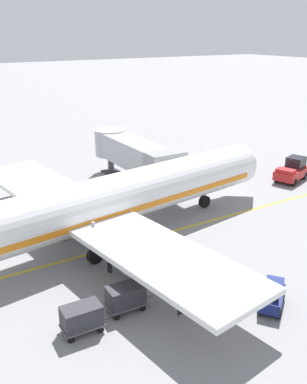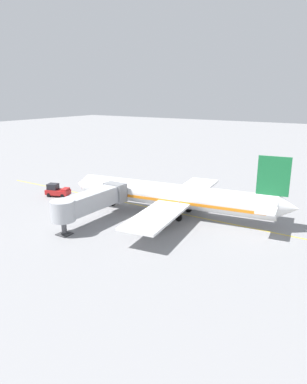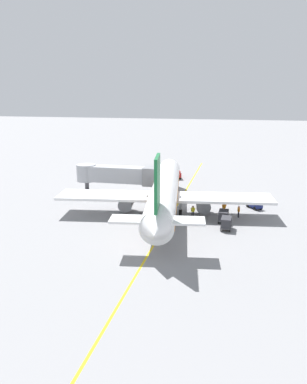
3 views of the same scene
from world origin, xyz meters
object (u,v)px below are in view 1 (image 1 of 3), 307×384
jet_bridge (134,154)px  ground_crew_loader (177,278)px  pushback_tractor (292,170)px  ground_crew_marshaller (180,300)px  parked_airliner (96,205)px  baggage_cart_second_in_train (82,317)px  baggage_cart_front (126,296)px  baggage_tug_lead (272,296)px  ground_crew_wing_walker (109,260)px

jet_bridge → ground_crew_loader: bearing=-21.5°
pushback_tractor → ground_crew_marshaller: size_ratio=2.89×
jet_bridge → ground_crew_loader: (18.35, -7.21, -2.50)m
parked_airliner → jet_bridge: 13.25m
baggage_cart_second_in_train → baggage_cart_front: bearing=99.5°
pushback_tractor → baggage_tug_lead: (15.34, -18.69, -0.39)m
parked_airliner → baggage_cart_front: size_ratio=12.76×
ground_crew_marshaller → baggage_tug_lead: bearing=66.1°
pushback_tractor → baggage_cart_front: (11.19, -26.12, -0.15)m
pushback_tractor → ground_crew_loader: size_ratio=2.89×
parked_airliner → ground_crew_loader: 8.77m
ground_crew_wing_walker → parked_airliner: bearing=165.5°
pushback_tractor → ground_crew_wing_walker: size_ratio=2.89×
baggage_cart_front → parked_airliner: bearing=165.9°
ground_crew_marshaller → parked_airliner: bearing=-178.3°
pushback_tractor → baggage_cart_front: bearing=-66.8°
jet_bridge → ground_crew_marshaller: 22.19m
ground_crew_wing_walker → ground_crew_marshaller: 6.33m
parked_airliner → pushback_tractor: parked_airliner is taller
baggage_cart_second_in_train → ground_crew_marshaller: (1.46, 5.33, 0.00)m
baggage_tug_lead → ground_crew_marshaller: bearing=-113.9°
jet_bridge → ground_crew_wing_walker: 17.44m
baggage_tug_lead → ground_crew_loader: ground_crew_loader is taller
baggage_cart_second_in_train → ground_crew_wing_walker: size_ratio=1.73×
baggage_cart_second_in_train → ground_crew_loader: ground_crew_loader is taller
parked_airliner → baggage_cart_front: bearing=-14.1°
baggage_cart_front → ground_crew_loader: ground_crew_loader is taller
pushback_tractor → baggage_tug_lead: size_ratio=1.79×
baggage_cart_front → baggage_cart_second_in_train: 2.93m
baggage_cart_second_in_train → ground_crew_loader: (-0.58, 6.50, 0.00)m
baggage_tug_lead → ground_crew_marshaller: size_ratio=1.61×
baggage_cart_front → baggage_tug_lead: bearing=60.8°
baggage_cart_front → baggage_cart_second_in_train: bearing=-80.5°
jet_bridge → pushback_tractor: (7.25, 15.30, -2.36)m
jet_bridge → ground_crew_loader: jet_bridge is taller
baggage_tug_lead → ground_crew_wing_walker: size_ratio=1.61×
ground_crew_wing_walker → ground_crew_loader: (4.13, 2.57, 0.00)m
baggage_cart_second_in_train → ground_crew_wing_walker: 6.13m
baggage_tug_lead → ground_crew_marshaller: (-2.21, -4.98, 0.24)m
ground_crew_wing_walker → ground_crew_marshaller: (6.17, 1.40, 0.00)m
pushback_tractor → ground_crew_marshaller: (13.14, -23.68, -0.15)m
ground_crew_loader → ground_crew_marshaller: bearing=-29.8°
parked_airliner → pushback_tractor: 24.24m
pushback_tractor → jet_bridge: bearing=-115.4°
parked_airliner → baggage_cart_second_in_train: parked_airliner is taller
ground_crew_loader → baggage_cart_second_in_train: bearing=-84.9°
parked_airliner → baggage_cart_second_in_train: (8.93, -5.01, -2.24)m
jet_bridge → baggage_cart_front: size_ratio=4.76×
baggage_tug_lead → ground_crew_loader: bearing=-138.1°
ground_crew_loader → baggage_cart_front: bearing=-88.5°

